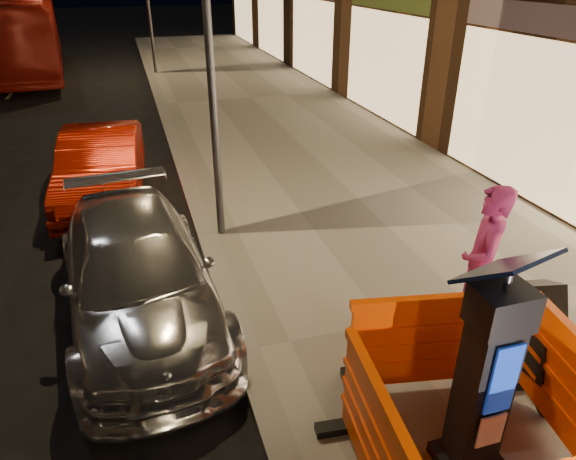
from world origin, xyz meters
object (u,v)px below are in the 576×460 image
object	(u,v)px
barrier_bldgside	(568,391)
car_silver	(145,314)
car_red	(108,198)
bus_doubledecker	(31,73)
parking_kiosk	(486,374)
man	(482,266)
stroller	(546,343)
barrier_back	(419,345)
barrier_kerbside	(374,443)

from	to	relation	value
barrier_bldgside	car_silver	bearing A→B (deg)	56.85
barrier_bldgside	car_red	world-z (taller)	barrier_bldgside
bus_doubledecker	car_silver	bearing A→B (deg)	-83.93
parking_kiosk	car_silver	size ratio (longest dim) A/B	0.47
man	stroller	bearing A→B (deg)	43.85
bus_doubledecker	stroller	distance (m)	23.00
barrier_back	car_red	size ratio (longest dim) A/B	0.37
man	stroller	world-z (taller)	man
parking_kiosk	barrier_back	xyz separation A→B (m)	(0.00, 0.95, -0.46)
bus_doubledecker	man	distance (m)	22.11
barrier_kerbside	car_silver	distance (m)	3.79
bus_doubledecker	man	bearing A→B (deg)	-75.33
stroller	parking_kiosk	bearing A→B (deg)	-142.20
parking_kiosk	car_red	xyz separation A→B (m)	(-3.14, 7.46, -1.19)
parking_kiosk	man	size ratio (longest dim) A/B	1.07
barrier_back	stroller	world-z (taller)	barrier_back
barrier_kerbside	car_silver	world-z (taller)	barrier_kerbside
barrier_back	car_silver	distance (m)	3.62
bus_doubledecker	man	world-z (taller)	man
barrier_bldgside	bus_doubledecker	xyz separation A→B (m)	(-7.35, 22.31, -0.73)
barrier_back	parking_kiosk	bearing A→B (deg)	-79.56
barrier_back	stroller	distance (m)	1.31
barrier_bldgside	car_silver	world-z (taller)	barrier_bldgside
barrier_bldgside	bus_doubledecker	size ratio (longest dim) A/B	0.13
barrier_bldgside	car_red	distance (m)	8.54
barrier_kerbside	man	bearing A→B (deg)	-47.35
car_silver	car_red	distance (m)	4.19
car_red	man	size ratio (longest dim) A/B	2.08
car_silver	barrier_back	bearing A→B (deg)	-46.74
barrier_back	barrier_kerbside	xyz separation A→B (m)	(-0.95, -0.95, 0.00)
parking_kiosk	stroller	bearing A→B (deg)	33.92
barrier_back	car_red	bearing A→B (deg)	126.19
barrier_kerbside	man	distance (m)	2.56
parking_kiosk	bus_doubledecker	xyz separation A→B (m)	(-6.40, 22.31, -1.19)
barrier_kerbside	car_red	world-z (taller)	barrier_kerbside
bus_doubledecker	barrier_bldgside	bearing A→B (deg)	-76.85
barrier_back	car_silver	world-z (taller)	barrier_back
car_red	man	distance (m)	7.36
barrier_back	barrier_bldgside	bearing A→B (deg)	-34.56
car_red	stroller	bearing A→B (deg)	-53.07
barrier_back	man	bearing A→B (deg)	39.02
bus_doubledecker	stroller	size ratio (longest dim) A/B	10.35
parking_kiosk	car_red	size ratio (longest dim) A/B	0.51
barrier_bldgside	car_silver	distance (m)	4.94
man	car_red	bearing A→B (deg)	-113.34
barrier_back	bus_doubledecker	bearing A→B (deg)	117.12
parking_kiosk	stroller	xyz separation A→B (m)	(1.27, 0.63, -0.49)
barrier_kerbside	bus_doubledecker	world-z (taller)	bus_doubledecker
man	parking_kiosk	bearing A→B (deg)	-3.53
man	barrier_back	bearing A→B (deg)	-30.10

